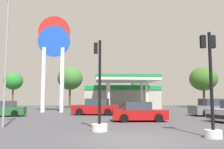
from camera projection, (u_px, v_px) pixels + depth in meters
The scene contains 14 objects.
ground_plane at pixel (135, 140), 9.45m from camera, with size 90.00×90.00×0.00m, color #47474C.
gas_station at pixel (122, 96), 34.10m from camera, with size 10.59×12.01×4.39m.
station_pole_sign at pixel (54, 51), 28.28m from camera, with size 3.85×0.56×11.69m.
car_0 at pixel (139, 112), 17.00m from camera, with size 3.94×1.82×1.41m.
car_2 at pixel (214, 108), 22.08m from camera, with size 4.64×2.34×1.61m.
car_3 at pixel (96, 107), 23.36m from camera, with size 4.82×2.79×1.62m.
car_4 at pixel (3, 109), 21.47m from camera, with size 4.14×2.20×1.42m.
traffic_signal_0 at pixel (99, 109), 11.96m from camera, with size 0.83×0.83×4.71m.
traffic_signal_1 at pixel (211, 100), 10.05m from camera, with size 0.72×0.72×4.58m.
tree_0 at pixel (13, 81), 40.09m from camera, with size 3.19×3.19×6.11m.
tree_1 at pixel (70, 78), 39.95m from camera, with size 4.27×4.27×7.07m.
tree_2 at pixel (140, 85), 38.84m from camera, with size 2.87×2.87×5.05m.
tree_3 at pixel (203, 79), 40.11m from camera, with size 4.67×4.67×6.99m.
corner_streetlamp at pixel (5, 46), 13.46m from camera, with size 0.24×1.48×7.89m.
Camera 1 is at (-1.52, -9.59, 1.69)m, focal length 37.43 mm.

